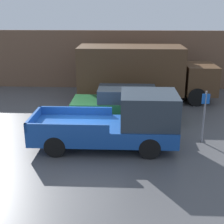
# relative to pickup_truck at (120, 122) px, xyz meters

# --- Properties ---
(ground_plane) EXTENTS (60.00, 60.00, 0.00)m
(ground_plane) POSITION_rel_pickup_truck_xyz_m (-1.50, 0.29, -1.00)
(ground_plane) COLOR #4C4C4F
(building_wall) EXTENTS (28.00, 0.15, 3.77)m
(building_wall) POSITION_rel_pickup_truck_xyz_m (-1.50, 9.46, 0.88)
(building_wall) COLOR brown
(building_wall) RESTS_ON ground
(pickup_truck) EXTENTS (5.51, 2.12, 2.17)m
(pickup_truck) POSITION_rel_pickup_truck_xyz_m (0.00, 0.00, 0.00)
(pickup_truck) COLOR #194799
(pickup_truck) RESTS_ON ground
(car) EXTENTS (4.88, 1.92, 1.63)m
(car) POSITION_rel_pickup_truck_xyz_m (0.15, 2.96, -0.18)
(car) COLOR #1E592D
(car) RESTS_ON ground
(delivery_truck) EXTENTS (7.77, 2.54, 3.10)m
(delivery_truck) POSITION_rel_pickup_truck_xyz_m (1.05, 6.64, 0.68)
(delivery_truck) COLOR #4C331E
(delivery_truck) RESTS_ON ground
(parking_sign) EXTENTS (0.30, 0.07, 2.12)m
(parking_sign) POSITION_rel_pickup_truck_xyz_m (3.30, 0.59, 0.20)
(parking_sign) COLOR gray
(parking_sign) RESTS_ON ground
(newspaper_box) EXTENTS (0.45, 0.40, 1.01)m
(newspaper_box) POSITION_rel_pickup_truck_xyz_m (-1.23, 9.14, -0.50)
(newspaper_box) COLOR gold
(newspaper_box) RESTS_ON ground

